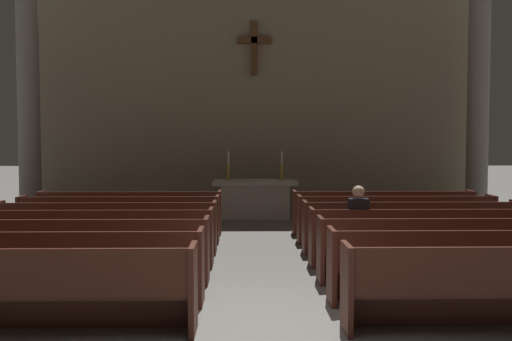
% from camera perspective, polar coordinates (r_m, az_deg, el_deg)
% --- Properties ---
extents(ground_plane, '(80.00, 80.00, 0.00)m').
position_cam_1_polar(ground_plane, '(6.36, 1.40, -15.75)').
color(ground_plane, slate).
extents(pew_left_row_1, '(3.93, 0.50, 0.95)m').
position_cam_1_polar(pew_left_row_1, '(6.66, -23.44, -10.86)').
color(pew_left_row_1, '#4C2319').
rests_on(pew_left_row_1, ground).
extents(pew_left_row_2, '(3.93, 0.50, 0.95)m').
position_cam_1_polar(pew_left_row_2, '(7.64, -20.35, -9.03)').
color(pew_left_row_2, '#4C2319').
rests_on(pew_left_row_2, ground).
extents(pew_left_row_3, '(3.93, 0.50, 0.95)m').
position_cam_1_polar(pew_left_row_3, '(8.64, -17.99, -7.60)').
color(pew_left_row_3, '#4C2319').
rests_on(pew_left_row_3, ground).
extents(pew_left_row_4, '(3.93, 0.50, 0.95)m').
position_cam_1_polar(pew_left_row_4, '(9.65, -16.13, -6.46)').
color(pew_left_row_4, '#4C2319').
rests_on(pew_left_row_4, ground).
extents(pew_left_row_5, '(3.93, 0.50, 0.95)m').
position_cam_1_polar(pew_left_row_5, '(10.68, -14.64, -5.53)').
color(pew_left_row_5, '#4C2319').
rests_on(pew_left_row_5, ground).
extents(pew_left_row_6, '(3.93, 0.50, 0.95)m').
position_cam_1_polar(pew_left_row_6, '(11.71, -13.41, -4.76)').
color(pew_left_row_6, '#4C2319').
rests_on(pew_left_row_6, ground).
extents(pew_left_row_7, '(3.93, 0.50, 0.95)m').
position_cam_1_polar(pew_left_row_7, '(12.75, -12.38, -4.12)').
color(pew_left_row_7, '#4C2319').
rests_on(pew_left_row_7, ground).
extents(pew_right_row_2, '(3.93, 0.50, 0.95)m').
position_cam_1_polar(pew_right_row_2, '(7.83, 21.88, -8.77)').
color(pew_right_row_2, '#4C2319').
rests_on(pew_right_row_2, ground).
extents(pew_right_row_3, '(3.93, 0.50, 0.95)m').
position_cam_1_polar(pew_right_row_3, '(8.81, 19.14, -7.42)').
color(pew_right_row_3, '#4C2319').
rests_on(pew_right_row_3, ground).
extents(pew_right_row_4, '(3.93, 0.50, 0.95)m').
position_cam_1_polar(pew_right_row_4, '(9.80, 16.96, -6.33)').
color(pew_right_row_4, '#4C2319').
rests_on(pew_right_row_4, ground).
extents(pew_right_row_5, '(3.93, 0.50, 0.95)m').
position_cam_1_polar(pew_right_row_5, '(10.81, 15.20, -5.43)').
color(pew_right_row_5, '#4C2319').
rests_on(pew_right_row_5, ground).
extents(pew_right_row_6, '(3.93, 0.50, 0.95)m').
position_cam_1_polar(pew_right_row_6, '(11.84, 13.74, -4.69)').
color(pew_right_row_6, '#4C2319').
rests_on(pew_right_row_6, ground).
extents(pew_right_row_7, '(3.93, 0.50, 0.95)m').
position_cam_1_polar(pew_right_row_7, '(12.87, 12.52, -4.06)').
color(pew_right_row_7, '#4C2319').
rests_on(pew_right_row_7, ground).
extents(column_left_third, '(0.84, 0.84, 7.50)m').
position_cam_1_polar(column_left_third, '(16.21, -21.73, 8.53)').
color(column_left_third, gray).
rests_on(column_left_third, ground).
extents(column_right_third, '(0.84, 0.84, 7.50)m').
position_cam_1_polar(column_right_third, '(16.40, 21.28, 8.47)').
color(column_right_third, gray).
rests_on(column_right_third, ground).
extents(altar, '(2.20, 0.90, 1.01)m').
position_cam_1_polar(altar, '(15.06, -0.08, -2.75)').
color(altar, '#BCB7AD').
rests_on(altar, ground).
extents(candlestick_left, '(0.16, 0.16, 0.75)m').
position_cam_1_polar(candlestick_left, '(15.00, -2.76, -0.02)').
color(candlestick_left, '#B79338').
rests_on(candlestick_left, altar).
extents(candlestick_right, '(0.16, 0.16, 0.75)m').
position_cam_1_polar(candlestick_right, '(15.03, 2.59, -0.01)').
color(candlestick_right, '#B79338').
rests_on(candlestick_right, altar).
extents(apse_with_cross, '(12.72, 0.43, 8.55)m').
position_cam_1_polar(apse_with_cross, '(17.07, -0.20, 10.53)').
color(apse_with_cross, gray).
rests_on(apse_with_cross, ground).
extents(lone_worshipper, '(0.32, 0.43, 1.32)m').
position_cam_1_polar(lone_worshipper, '(9.51, 10.05, -5.22)').
color(lone_worshipper, '#26262B').
rests_on(lone_worshipper, ground).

